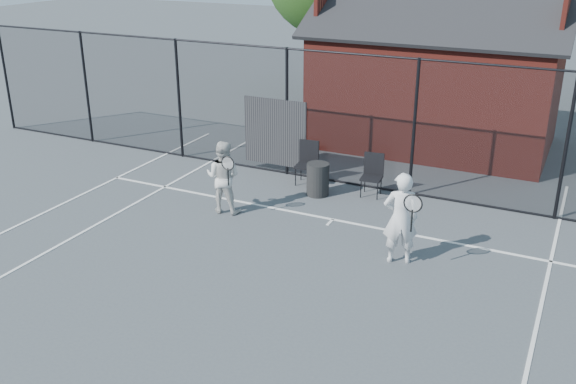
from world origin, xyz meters
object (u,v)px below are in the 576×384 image
at_px(clubhouse, 437,85).
at_px(waste_bin, 318,179).
at_px(chair_right, 372,176).
at_px(player_front, 401,218).
at_px(chair_left, 306,164).
at_px(player_back, 223,177).

xyz_separation_m(clubhouse, waste_bin, (-1.31, -4.90, -1.25)).
bearing_deg(clubhouse, chair_right, -93.08).
distance_m(player_front, chair_left, 4.09).
bearing_deg(player_front, chair_right, 117.88).
bearing_deg(clubhouse, player_front, -80.56).
xyz_separation_m(player_back, chair_right, (2.45, 2.12, -0.30)).
relative_size(clubhouse, player_back, 4.30).
xyz_separation_m(clubhouse, chair_left, (-1.81, -4.40, -1.12)).
bearing_deg(player_front, waste_bin, 138.05).
height_order(chair_left, chair_right, chair_left).
height_order(clubhouse, waste_bin, clubhouse).
xyz_separation_m(player_front, waste_bin, (-2.50, 2.25, -0.47)).
bearing_deg(chair_left, clubhouse, 61.72).
bearing_deg(chair_right, player_front, -68.11).
xyz_separation_m(clubhouse, player_front, (1.19, -7.15, -0.78)).
bearing_deg(player_back, chair_left, 68.08).
height_order(player_back, chair_left, player_back).
distance_m(player_front, chair_right, 3.08).
height_order(clubhouse, chair_left, clubhouse).
bearing_deg(player_front, clubhouse, 99.44).
bearing_deg(player_front, player_back, 171.54).
relative_size(player_front, chair_right, 1.81).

